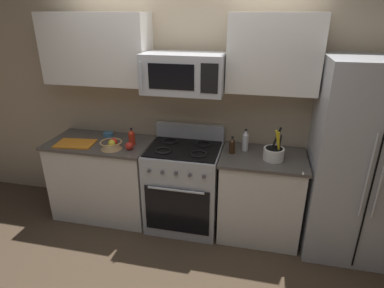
{
  "coord_description": "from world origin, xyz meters",
  "views": [
    {
      "loc": [
        0.74,
        -2.27,
        2.24
      ],
      "look_at": [
        0.11,
        0.55,
        1.03
      ],
      "focal_mm": 29.93,
      "sensor_mm": 36.0,
      "label": 1
    }
  ],
  "objects_px": {
    "bottle_vinegar": "(245,141)",
    "prep_bowl": "(108,134)",
    "bottle_soy": "(232,146)",
    "cutting_board": "(75,144)",
    "utensil_crock": "(274,153)",
    "apple_loose": "(129,146)",
    "fruit_basket": "(112,144)",
    "microwave": "(184,73)",
    "refrigerator": "(362,162)",
    "bottle_hot_sauce": "(132,137)",
    "range_oven": "(184,186)"
  },
  "relations": [
    {
      "from": "bottle_vinegar",
      "to": "prep_bowl",
      "type": "distance_m",
      "value": 1.56
    },
    {
      "from": "bottle_soy",
      "to": "prep_bowl",
      "type": "xyz_separation_m",
      "value": [
        -1.43,
        0.17,
        -0.06
      ]
    },
    {
      "from": "bottle_vinegar",
      "to": "cutting_board",
      "type": "bearing_deg",
      "value": -172.39
    },
    {
      "from": "utensil_crock",
      "to": "cutting_board",
      "type": "relative_size",
      "value": 0.83
    },
    {
      "from": "utensil_crock",
      "to": "bottle_soy",
      "type": "xyz_separation_m",
      "value": [
        -0.41,
        0.06,
        0.01
      ]
    },
    {
      "from": "cutting_board",
      "to": "prep_bowl",
      "type": "height_order",
      "value": "prep_bowl"
    },
    {
      "from": "bottle_vinegar",
      "to": "prep_bowl",
      "type": "xyz_separation_m",
      "value": [
        -1.55,
        0.07,
        -0.08
      ]
    },
    {
      "from": "bottle_soy",
      "to": "apple_loose",
      "type": "bearing_deg",
      "value": -171.86
    },
    {
      "from": "fruit_basket",
      "to": "apple_loose",
      "type": "height_order",
      "value": "fruit_basket"
    },
    {
      "from": "fruit_basket",
      "to": "microwave",
      "type": "bearing_deg",
      "value": 13.75
    },
    {
      "from": "prep_bowl",
      "to": "bottle_vinegar",
      "type": "bearing_deg",
      "value": -2.4
    },
    {
      "from": "refrigerator",
      "to": "cutting_board",
      "type": "bearing_deg",
      "value": -177.76
    },
    {
      "from": "apple_loose",
      "to": "bottle_soy",
      "type": "distance_m",
      "value": 1.05
    },
    {
      "from": "fruit_basket",
      "to": "bottle_hot_sauce",
      "type": "xyz_separation_m",
      "value": [
        0.17,
        0.15,
        0.04
      ]
    },
    {
      "from": "range_oven",
      "to": "cutting_board",
      "type": "distance_m",
      "value": 1.26
    },
    {
      "from": "utensil_crock",
      "to": "refrigerator",
      "type": "bearing_deg",
      "value": 2.7
    },
    {
      "from": "range_oven",
      "to": "utensil_crock",
      "type": "distance_m",
      "value": 1.03
    },
    {
      "from": "refrigerator",
      "to": "cutting_board",
      "type": "height_order",
      "value": "refrigerator"
    },
    {
      "from": "refrigerator",
      "to": "utensil_crock",
      "type": "relative_size",
      "value": 5.73
    },
    {
      "from": "apple_loose",
      "to": "bottle_vinegar",
      "type": "distance_m",
      "value": 1.19
    },
    {
      "from": "microwave",
      "to": "bottle_vinegar",
      "type": "relative_size",
      "value": 3.37
    },
    {
      "from": "refrigerator",
      "to": "bottle_vinegar",
      "type": "height_order",
      "value": "refrigerator"
    },
    {
      "from": "refrigerator",
      "to": "bottle_vinegar",
      "type": "relative_size",
      "value": 8.2
    },
    {
      "from": "refrigerator",
      "to": "fruit_basket",
      "type": "height_order",
      "value": "refrigerator"
    },
    {
      "from": "microwave",
      "to": "fruit_basket",
      "type": "bearing_deg",
      "value": -166.25
    },
    {
      "from": "prep_bowl",
      "to": "microwave",
      "type": "bearing_deg",
      "value": -8.94
    },
    {
      "from": "cutting_board",
      "to": "bottle_vinegar",
      "type": "xyz_separation_m",
      "value": [
        1.79,
        0.24,
        0.1
      ]
    },
    {
      "from": "range_oven",
      "to": "bottle_vinegar",
      "type": "height_order",
      "value": "bottle_vinegar"
    },
    {
      "from": "fruit_basket",
      "to": "bottle_soy",
      "type": "xyz_separation_m",
      "value": [
        1.23,
        0.16,
        0.03
      ]
    },
    {
      "from": "utensil_crock",
      "to": "bottle_soy",
      "type": "relative_size",
      "value": 1.84
    },
    {
      "from": "microwave",
      "to": "prep_bowl",
      "type": "xyz_separation_m",
      "value": [
        -0.94,
        0.15,
        -0.75
      ]
    },
    {
      "from": "microwave",
      "to": "bottle_soy",
      "type": "height_order",
      "value": "microwave"
    },
    {
      "from": "prep_bowl",
      "to": "refrigerator",
      "type": "bearing_deg",
      "value": -4.17
    },
    {
      "from": "bottle_soy",
      "to": "range_oven",
      "type": "bearing_deg",
      "value": -178.94
    },
    {
      "from": "range_oven",
      "to": "apple_loose",
      "type": "xyz_separation_m",
      "value": [
        -0.55,
        -0.14,
        0.48
      ]
    },
    {
      "from": "fruit_basket",
      "to": "bottle_soy",
      "type": "height_order",
      "value": "bottle_soy"
    },
    {
      "from": "apple_loose",
      "to": "bottle_vinegar",
      "type": "relative_size",
      "value": 0.36
    },
    {
      "from": "range_oven",
      "to": "bottle_hot_sauce",
      "type": "bearing_deg",
      "value": -179.27
    },
    {
      "from": "refrigerator",
      "to": "cutting_board",
      "type": "xyz_separation_m",
      "value": [
        -2.87,
        -0.11,
        -0.03
      ]
    },
    {
      "from": "cutting_board",
      "to": "bottle_vinegar",
      "type": "relative_size",
      "value": 1.72
    },
    {
      "from": "utensil_crock",
      "to": "bottle_soy",
      "type": "height_order",
      "value": "utensil_crock"
    },
    {
      "from": "cutting_board",
      "to": "range_oven",
      "type": "bearing_deg",
      "value": 6.3
    },
    {
      "from": "cutting_board",
      "to": "bottle_vinegar",
      "type": "height_order",
      "value": "bottle_vinegar"
    },
    {
      "from": "range_oven",
      "to": "prep_bowl",
      "type": "bearing_deg",
      "value": 169.43
    },
    {
      "from": "refrigerator",
      "to": "bottle_soy",
      "type": "distance_m",
      "value": 1.2
    },
    {
      "from": "fruit_basket",
      "to": "bottle_vinegar",
      "type": "relative_size",
      "value": 1.0
    },
    {
      "from": "utensil_crock",
      "to": "bottle_hot_sauce",
      "type": "relative_size",
      "value": 1.76
    },
    {
      "from": "bottle_soy",
      "to": "refrigerator",
      "type": "bearing_deg",
      "value": -1.26
    },
    {
      "from": "range_oven",
      "to": "microwave",
      "type": "relative_size",
      "value": 1.4
    },
    {
      "from": "refrigerator",
      "to": "bottle_vinegar",
      "type": "xyz_separation_m",
      "value": [
        -1.08,
        0.13,
        0.07
      ]
    }
  ]
}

